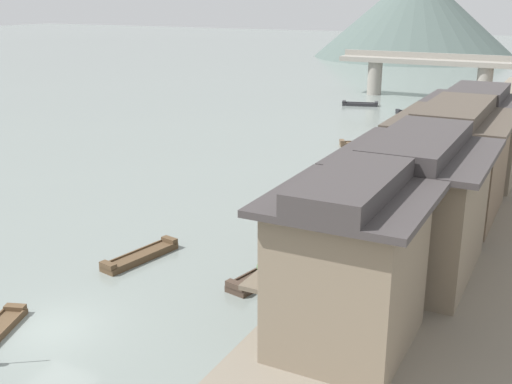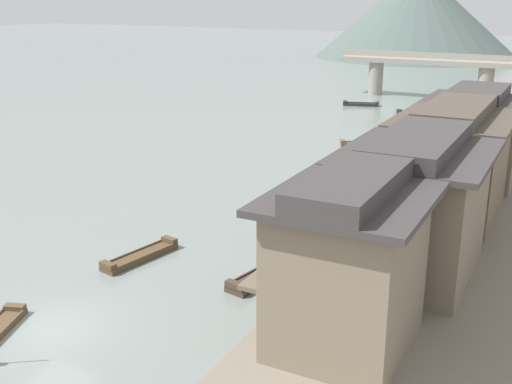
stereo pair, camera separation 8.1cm
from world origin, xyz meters
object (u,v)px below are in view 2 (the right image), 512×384
house_waterfront_second (413,206)px  stone_bridge (429,70)px  boat_midriver_upstream (407,163)px  boat_crossing_west (140,256)px  boat_midriver_drifting (339,220)px  house_waterfront_narrow (474,136)px  boat_upstream_distant (361,104)px  house_waterfront_tall (451,161)px  boat_moored_third (454,119)px  boat_moored_far (268,271)px  house_waterfront_nearest (347,263)px  boat_moored_nearest (416,112)px  boat_moored_second (374,144)px

house_waterfront_second → stone_bridge: bearing=101.8°
boat_midriver_upstream → stone_bridge: bearing=100.2°
boat_crossing_west → boat_midriver_drifting: bearing=52.8°
house_waterfront_second → house_waterfront_narrow: same height
boat_upstream_distant → house_waterfront_tall: 38.85m
boat_moored_third → stone_bridge: 15.41m
boat_moored_far → boat_upstream_distant: boat_moored_far is taller
boat_crossing_west → house_waterfront_nearest: bearing=-16.8°
boat_midriver_drifting → boat_crossing_west: boat_midriver_drifting is taller
boat_moored_third → boat_upstream_distant: bearing=157.2°
boat_midriver_drifting → boat_midriver_upstream: bearing=89.7°
boat_moored_nearest → boat_upstream_distant: 7.17m
boat_midriver_upstream → boat_crossing_west: 24.55m
boat_upstream_distant → house_waterfront_second: house_waterfront_second is taller
house_waterfront_narrow → house_waterfront_tall: bearing=-90.6°
boat_moored_far → boat_crossing_west: (-6.34, -1.16, -0.11)m
boat_upstream_distant → house_waterfront_narrow: (16.63, -27.87, 3.42)m
boat_moored_far → house_waterfront_narrow: house_waterfront_narrow is taller
boat_moored_nearest → boat_midriver_upstream: bearing=-78.1°
boat_moored_nearest → house_waterfront_narrow: size_ratio=0.60×
boat_moored_third → boat_upstream_distant: 12.30m
boat_moored_nearest → boat_upstream_distant: size_ratio=0.92×
stone_bridge → house_waterfront_tall: bearing=-76.0°
house_waterfront_nearest → house_waterfront_narrow: size_ratio=0.95×
boat_moored_far → boat_upstream_distant: 47.22m
boat_crossing_west → house_waterfront_second: (12.08, 3.61, 3.40)m
boat_crossing_west → house_waterfront_second: house_waterfront_second is taller
boat_moored_third → boat_moored_far: (-0.50, -41.19, 0.04)m
house_waterfront_nearest → house_waterfront_tall: size_ratio=0.74×
boat_moored_second → house_waterfront_second: bearing=-69.6°
boat_moored_second → boat_midriver_upstream: boat_moored_second is taller
house_waterfront_second → house_waterfront_narrow: size_ratio=1.23×
boat_moored_far → boat_midriver_drifting: 7.90m
boat_upstream_distant → house_waterfront_nearest: bearing=-72.3°
house_waterfront_tall → stone_bridge: (-11.01, 44.12, -0.08)m
boat_moored_second → house_waterfront_narrow: size_ratio=0.84×
house_waterfront_tall → stone_bridge: house_waterfront_tall is taller
boat_crossing_west → boat_moored_nearest: bearing=87.0°
boat_crossing_west → stone_bridge: 56.36m
boat_moored_far → boat_crossing_west: boat_moored_far is taller
boat_moored_second → house_waterfront_narrow: bearing=-44.4°
house_waterfront_tall → boat_upstream_distant: bearing=115.3°
boat_upstream_distant → boat_crossing_west: 47.34m
boat_moored_second → stone_bridge: 28.25m
boat_moored_third → house_waterfront_nearest: size_ratio=0.85×
boat_moored_third → house_waterfront_narrow: bearing=-77.1°
boat_moored_third → boat_crossing_west: 42.90m
boat_moored_far → house_waterfront_narrow: (5.79, 18.10, 3.30)m
boat_moored_far → house_waterfront_narrow: 19.28m
boat_upstream_distant → boat_midriver_upstream: bearing=-64.1°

